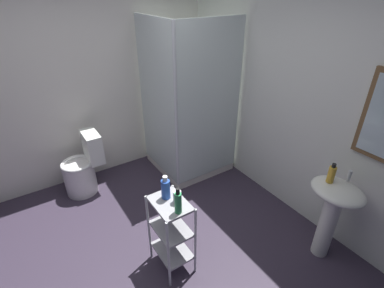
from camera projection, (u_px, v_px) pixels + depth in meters
The scene contains 12 objects.
ground_plane at pixel (144, 272), 2.60m from camera, with size 4.20×4.20×0.02m, color #342B3C.
wall_back at pixel (303, 102), 2.85m from camera, with size 4.20×0.14×2.50m.
wall_left at pixel (68, 85), 3.32m from camera, with size 0.10×4.20×2.50m, color silver.
shower_stall at pixel (187, 140), 3.80m from camera, with size 0.92×0.92×2.00m.
pedestal_sink at pixel (333, 206), 2.50m from camera, with size 0.46×0.37×0.81m.
sink_faucet at pixel (349, 176), 2.42m from camera, with size 0.03×0.03×0.10m, color silver.
toilet at pixel (83, 169), 3.47m from camera, with size 0.37×0.49×0.76m.
storage_cart at pixel (171, 230), 2.45m from camera, with size 0.38×0.28×0.74m.
hand_soap_bottle at pixel (331, 174), 2.39m from camera, with size 0.06×0.06×0.18m.
body_wash_bottle_green at pixel (178, 202), 2.16m from camera, with size 0.06×0.06×0.23m.
shampoo_bottle_blue at pixel (166, 189), 2.31m from camera, with size 0.07×0.07×0.21m.
rinse_cup at pixel (177, 197), 2.28m from camera, with size 0.07×0.07×0.11m, color silver.
Camera 1 is at (1.65, -0.57, 2.28)m, focal length 26.60 mm.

